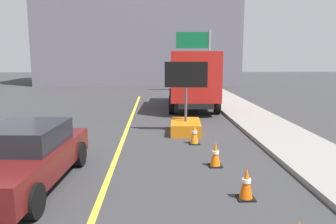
% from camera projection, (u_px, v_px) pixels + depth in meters
% --- Properties ---
extents(lane_center_stripe, '(0.14, 36.00, 0.01)m').
position_uv_depth(lane_center_stripe, '(95.00, 211.00, 6.35)').
color(lane_center_stripe, yellow).
rests_on(lane_center_stripe, ground).
extents(arrow_board_trailer, '(1.60, 1.87, 2.70)m').
position_uv_depth(arrow_board_trailer, '(186.00, 120.00, 12.73)').
color(arrow_board_trailer, orange).
rests_on(arrow_board_trailer, ground).
extents(box_truck, '(2.83, 6.79, 3.12)m').
position_uv_depth(box_truck, '(192.00, 77.00, 18.51)').
color(box_truck, black).
rests_on(box_truck, ground).
extents(pickup_car, '(2.17, 4.53, 1.38)m').
position_uv_depth(pickup_car, '(23.00, 156.00, 7.49)').
color(pickup_car, '#591414').
rests_on(pickup_car, ground).
extents(highway_guide_sign, '(2.79, 0.24, 5.00)m').
position_uv_depth(highway_guide_sign, '(200.00, 49.00, 27.03)').
color(highway_guide_sign, gray).
rests_on(highway_guide_sign, ground).
extents(far_building_block, '(19.94, 8.78, 10.99)m').
position_uv_depth(far_building_block, '(139.00, 31.00, 35.29)').
color(far_building_block, slate).
rests_on(far_building_block, ground).
extents(traffic_cone_mid_lane, '(0.36, 0.36, 0.69)m').
position_uv_depth(traffic_cone_mid_lane, '(246.00, 183.00, 6.86)').
color(traffic_cone_mid_lane, black).
rests_on(traffic_cone_mid_lane, ground).
extents(traffic_cone_far_lane, '(0.36, 0.36, 0.68)m').
position_uv_depth(traffic_cone_far_lane, '(215.00, 154.00, 8.88)').
color(traffic_cone_far_lane, black).
rests_on(traffic_cone_far_lane, ground).
extents(traffic_cone_curbside, '(0.36, 0.36, 0.72)m').
position_uv_depth(traffic_cone_curbside, '(194.00, 134.00, 11.15)').
color(traffic_cone_curbside, black).
rests_on(traffic_cone_curbside, ground).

